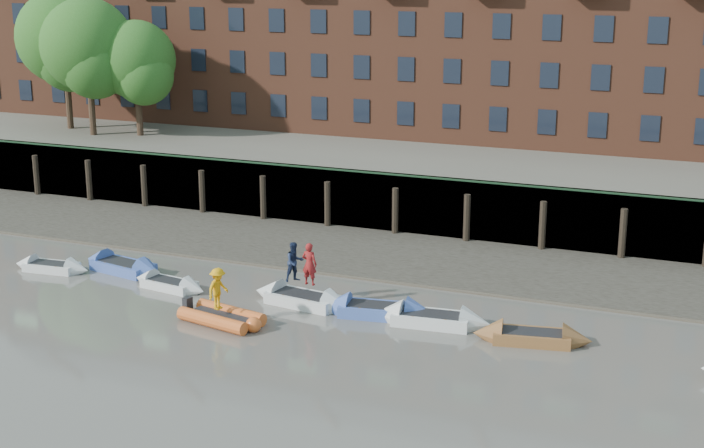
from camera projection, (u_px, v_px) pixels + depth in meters
The scene contains 17 objects.
ground at pixel (234, 403), 33.12m from camera, with size 220.00×220.00×0.00m, color #5F5B53.
foreshore at pixel (407, 257), 49.21m from camera, with size 110.00×8.00×0.50m, color #3D382F.
mud_band at pixel (384, 277), 46.17m from camera, with size 110.00×1.60×0.10m, color #4C4336.
river_wall at pixel (434, 207), 52.70m from camera, with size 110.00×1.23×3.30m.
bank_terrace at pixel (496, 160), 64.88m from camera, with size 110.00×28.00×3.20m, color #5E594D.
tree_cluster at pixel (88, 45), 64.50m from camera, with size 11.76×7.74×9.40m.
rowboat_0 at pixel (52, 267), 47.04m from camera, with size 4.05×1.52×1.15m.
rowboat_1 at pixel (123, 267), 46.91m from camera, with size 5.10×2.35×1.43m.
rowboat_2 at pixel (169, 284), 44.52m from camera, with size 4.10×1.72×1.15m.
rowboat_3 at pixel (303, 299), 42.43m from camera, with size 5.10×2.10×1.44m.
rowboat_4 at pixel (378, 310), 41.10m from camera, with size 5.09×2.17×1.43m.
rowboat_5 at pixel (432, 319), 40.11m from camera, with size 5.05×1.91×1.43m.
rowboat_6 at pixel (532, 337), 38.25m from camera, with size 4.78×2.15×1.34m.
rib_tender at pixel (224, 317), 40.23m from camera, with size 3.83×2.41×0.65m.
person_rower_a at pixel (309, 264), 41.89m from camera, with size 0.68×0.45×1.86m, color maroon.
person_rower_b at pixel (295, 262), 42.35m from camera, with size 0.85×0.66×1.75m, color #19233F.
person_rib_crew at pixel (218, 289), 40.02m from camera, with size 1.14×0.65×1.76m, color orange.
Camera 1 is at (15.13, -26.62, 14.56)m, focal length 50.00 mm.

